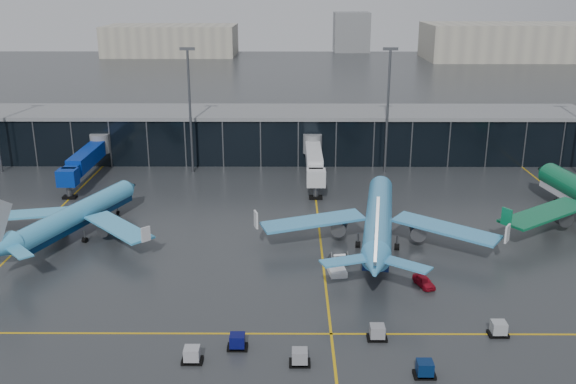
{
  "coord_description": "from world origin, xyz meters",
  "views": [
    {
      "loc": [
        5.47,
        -78.39,
        37.37
      ],
      "look_at": [
        5.0,
        18.0,
        6.0
      ],
      "focal_mm": 40.0,
      "sensor_mm": 36.0,
      "label": 1
    }
  ],
  "objects_px": {
    "mobile_airstair": "(337,269)",
    "service_van_red": "(424,281)",
    "airliner_klm_near": "(379,203)",
    "baggage_carts": "(340,348)",
    "airliner_arkefly": "(75,202)"
  },
  "relations": [
    {
      "from": "mobile_airstair",
      "to": "service_van_red",
      "type": "distance_m",
      "value": 11.6
    },
    {
      "from": "airliner_klm_near",
      "to": "mobile_airstair",
      "type": "height_order",
      "value": "airliner_klm_near"
    },
    {
      "from": "baggage_carts",
      "to": "airliner_arkefly",
      "type": "bearing_deg",
      "value": 139.06
    },
    {
      "from": "mobile_airstair",
      "to": "airliner_klm_near",
      "type": "bearing_deg",
      "value": 49.45
    },
    {
      "from": "airliner_klm_near",
      "to": "service_van_red",
      "type": "bearing_deg",
      "value": -65.19
    },
    {
      "from": "baggage_carts",
      "to": "service_van_red",
      "type": "relative_size",
      "value": 8.84
    },
    {
      "from": "mobile_airstair",
      "to": "airliner_arkefly",
      "type": "bearing_deg",
      "value": 153.17
    },
    {
      "from": "airliner_klm_near",
      "to": "mobile_airstair",
      "type": "xyz_separation_m",
      "value": [
        -6.86,
        -10.75,
        -5.67
      ]
    },
    {
      "from": "baggage_carts",
      "to": "service_van_red",
      "type": "height_order",
      "value": "baggage_carts"
    },
    {
      "from": "airliner_klm_near",
      "to": "baggage_carts",
      "type": "height_order",
      "value": "airliner_klm_near"
    },
    {
      "from": "baggage_carts",
      "to": "mobile_airstair",
      "type": "xyz_separation_m",
      "value": [
        1.09,
        19.74,
        0.01
      ]
    },
    {
      "from": "mobile_airstair",
      "to": "service_van_red",
      "type": "relative_size",
      "value": 0.86
    },
    {
      "from": "airliner_arkefly",
      "to": "airliner_klm_near",
      "type": "height_order",
      "value": "airliner_klm_near"
    },
    {
      "from": "airliner_klm_near",
      "to": "mobile_airstair",
      "type": "relative_size",
      "value": 12.06
    },
    {
      "from": "airliner_klm_near",
      "to": "service_van_red",
      "type": "height_order",
      "value": "airliner_klm_near"
    }
  ]
}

